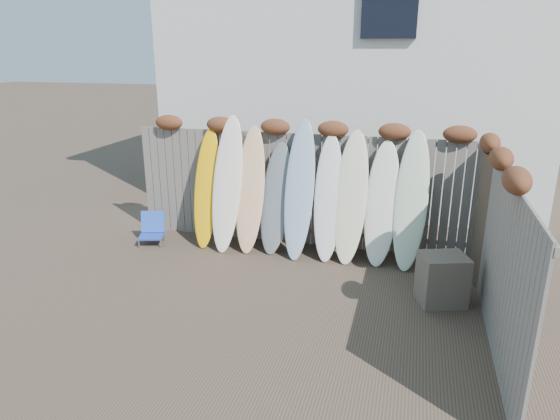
% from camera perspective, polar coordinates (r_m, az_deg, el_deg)
% --- Properties ---
extents(ground, '(80.00, 80.00, 0.00)m').
position_cam_1_polar(ground, '(7.04, -2.61, -10.71)').
color(ground, '#493A2D').
extents(back_fence, '(6.05, 0.28, 2.24)m').
position_cam_1_polar(back_fence, '(8.75, 2.43, 3.44)').
color(back_fence, slate).
rests_on(back_fence, ground).
extents(right_fence, '(0.28, 4.40, 2.24)m').
position_cam_1_polar(right_fence, '(6.61, 23.61, -3.37)').
color(right_fence, slate).
rests_on(right_fence, ground).
extents(house, '(8.50, 5.50, 6.33)m').
position_cam_1_polar(house, '(12.45, 9.05, 16.95)').
color(house, silver).
rests_on(house, ground).
extents(beach_chair, '(0.53, 0.55, 0.56)m').
position_cam_1_polar(beach_chair, '(9.34, -14.42, -2.11)').
color(beach_chair, '#223CAD').
rests_on(beach_chair, ground).
extents(wooden_crate, '(0.74, 0.67, 0.70)m').
position_cam_1_polar(wooden_crate, '(7.27, 18.04, -7.55)').
color(wooden_crate, brown).
rests_on(wooden_crate, ground).
extents(lattice_panel, '(0.28, 1.29, 1.95)m').
position_cam_1_polar(lattice_panel, '(7.52, 22.85, -2.11)').
color(lattice_panel, '#382E22').
rests_on(lattice_panel, ground).
extents(surfboard_0, '(0.48, 0.74, 2.05)m').
position_cam_1_polar(surfboard_0, '(8.91, -8.38, 2.46)').
color(surfboard_0, '#FFB306').
rests_on(surfboard_0, ground).
extents(surfboard_1, '(0.54, 0.82, 2.30)m').
position_cam_1_polar(surfboard_1, '(8.67, -6.04, 2.98)').
color(surfboard_1, white).
rests_on(surfboard_1, ground).
extents(surfboard_2, '(0.53, 0.77, 2.13)m').
position_cam_1_polar(surfboard_2, '(8.60, -3.42, 2.33)').
color(surfboard_2, tan).
rests_on(surfboard_2, ground).
extents(surfboard_3, '(0.59, 0.72, 1.87)m').
position_cam_1_polar(surfboard_3, '(8.53, -0.47, 1.33)').
color(surfboard_3, slate).
rests_on(surfboard_3, ground).
extents(surfboard_4, '(0.50, 0.80, 2.28)m').
position_cam_1_polar(surfboard_4, '(8.31, 2.24, 2.34)').
color(surfboard_4, '#8FA9C8').
rests_on(surfboard_4, ground).
extents(surfboard_5, '(0.52, 0.76, 2.04)m').
position_cam_1_polar(surfboard_5, '(8.28, 5.53, 1.36)').
color(surfboard_5, silver).
rests_on(surfboard_5, ground).
extents(surfboard_6, '(0.56, 0.78, 2.13)m').
position_cam_1_polar(surfboard_6, '(8.22, 8.11, 1.45)').
color(surfboard_6, '#EBE9C0').
rests_on(surfboard_6, ground).
extents(surfboard_7, '(0.57, 0.73, 1.98)m').
position_cam_1_polar(surfboard_7, '(8.23, 11.55, 0.73)').
color(surfboard_7, white).
rests_on(surfboard_7, ground).
extents(surfboard_8, '(0.57, 0.80, 2.17)m').
position_cam_1_polar(surfboard_8, '(8.16, 14.77, 1.04)').
color(surfboard_8, silver).
rests_on(surfboard_8, ground).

